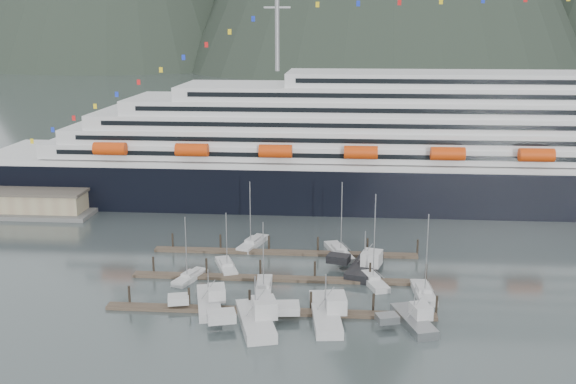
% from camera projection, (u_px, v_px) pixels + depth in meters
% --- Properties ---
extents(ground, '(1600.00, 1600.00, 0.00)m').
position_uv_depth(ground, '(307.00, 288.00, 106.75)').
color(ground, '#475254').
rests_on(ground, ground).
extents(cruise_ship, '(210.00, 30.40, 50.30)m').
position_uv_depth(cruise_ship, '(451.00, 152.00, 154.61)').
color(cruise_ship, black).
rests_on(cruise_ship, ground).
extents(warehouse, '(46.00, 20.00, 5.80)m').
position_uv_depth(warehouse, '(0.00, 199.00, 152.50)').
color(warehouse, '#595956').
rests_on(warehouse, ground).
extents(dock_near, '(48.18, 2.28, 3.20)m').
position_uv_depth(dock_near, '(270.00, 311.00, 97.44)').
color(dock_near, '#3F3329').
rests_on(dock_near, ground).
extents(dock_mid, '(48.18, 2.28, 3.20)m').
position_uv_depth(dock_mid, '(278.00, 278.00, 110.02)').
color(dock_mid, '#3F3329').
rests_on(dock_mid, ground).
extents(dock_far, '(48.18, 2.28, 3.20)m').
position_uv_depth(dock_far, '(285.00, 252.00, 122.59)').
color(dock_far, '#3F3329').
rests_on(dock_far, ground).
extents(sailboat_a, '(4.70, 8.10, 11.27)m').
position_uv_depth(sailboat_a, '(190.00, 278.00, 109.99)').
color(sailboat_a, silver).
rests_on(sailboat_a, ground).
extents(sailboat_b, '(3.10, 9.44, 11.80)m').
position_uv_depth(sailboat_b, '(264.00, 288.00, 105.71)').
color(sailboat_b, silver).
rests_on(sailboat_b, ground).
extents(sailboat_c, '(5.32, 9.10, 10.64)m').
position_uv_depth(sailboat_c, '(226.00, 267.00, 114.81)').
color(sailboat_c, silver).
rests_on(sailboat_c, ground).
extents(sailboat_d, '(5.87, 10.77, 15.39)m').
position_uv_depth(sailboat_d, '(371.00, 279.00, 109.08)').
color(sailboat_d, silver).
rests_on(sailboat_d, ground).
extents(sailboat_e, '(5.16, 10.10, 13.11)m').
position_uv_depth(sailboat_e, '(253.00, 244.00, 126.88)').
color(sailboat_e, silver).
rests_on(sailboat_e, ground).
extents(sailboat_g, '(5.78, 10.92, 14.21)m').
position_uv_depth(sailboat_g, '(339.00, 252.00, 122.11)').
color(sailboat_g, silver).
rests_on(sailboat_g, ground).
extents(sailboat_h, '(3.33, 9.23, 13.76)m').
position_uv_depth(sailboat_h, '(423.00, 293.00, 103.57)').
color(sailboat_h, silver).
rests_on(sailboat_h, ground).
extents(trawler_a, '(9.04, 12.10, 6.38)m').
position_uv_depth(trawler_a, '(208.00, 301.00, 99.47)').
color(trawler_a, silver).
rests_on(trawler_a, ground).
extents(trawler_b, '(10.39, 13.02, 8.09)m').
position_uv_depth(trawler_b, '(254.00, 319.00, 93.05)').
color(trawler_b, silver).
rests_on(trawler_b, ground).
extents(trawler_c, '(10.39, 14.62, 7.30)m').
position_uv_depth(trawler_c, '(324.00, 312.00, 95.49)').
color(trawler_c, silver).
rests_on(trawler_c, ground).
extents(trawler_d, '(8.42, 10.71, 6.06)m').
position_uv_depth(trawler_d, '(413.00, 319.00, 93.35)').
color(trawler_d, gray).
rests_on(trawler_d, ground).
extents(trawler_e, '(10.06, 12.65, 7.86)m').
position_uv_depth(trawler_e, '(364.00, 266.00, 113.59)').
color(trawler_e, black).
rests_on(trawler_e, ground).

